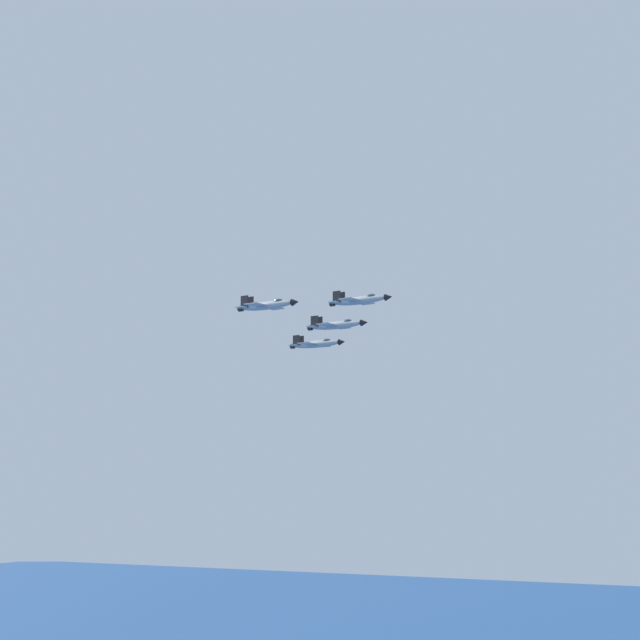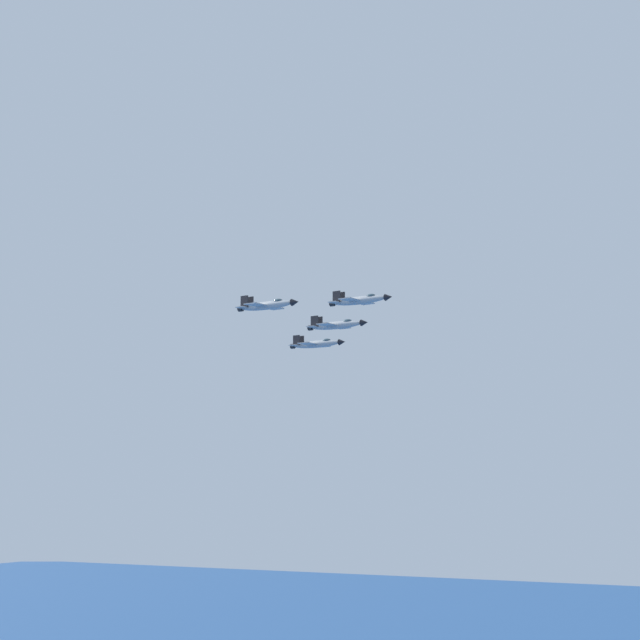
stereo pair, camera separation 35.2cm
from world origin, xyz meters
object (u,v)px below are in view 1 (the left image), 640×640
(jet_right_wingman, at_px, (267,305))
(jet_left_outer, at_px, (316,344))
(jet_left_wingman, at_px, (336,325))
(jet_lead, at_px, (359,300))

(jet_right_wingman, distance_m, jet_left_outer, 40.82)
(jet_left_wingman, xyz_separation_m, jet_right_wingman, (25.03, -3.40, 1.25))
(jet_left_outer, bearing_deg, jet_right_wingman, -69.24)
(jet_right_wingman, bearing_deg, jet_left_outer, 112.17)
(jet_lead, xyz_separation_m, jet_right_wingman, (10.51, -16.42, -1.32))
(jet_lead, bearing_deg, jet_right_wingman, -139.30)
(jet_left_wingman, xyz_separation_m, jet_left_outer, (-14.52, -13.02, -1.94))
(jet_right_wingman, bearing_deg, jet_left_wingman, 90.75)
(jet_left_outer, bearing_deg, jet_left_wingman, -41.02)
(jet_left_wingman, distance_m, jet_right_wingman, 25.29)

